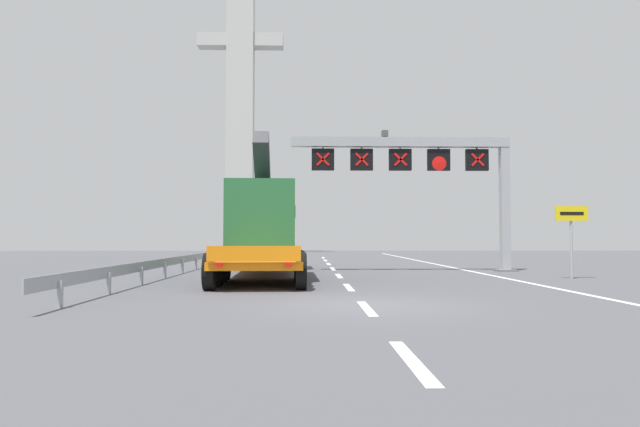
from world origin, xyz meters
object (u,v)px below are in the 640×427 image
exit_sign_yellow (571,225)px  bridge_pylon_distant (241,78)px  heavy_haul_truck_orange (266,228)px  overhead_lane_gantry (426,163)px

exit_sign_yellow → bridge_pylon_distant: size_ratio=0.08×
heavy_haul_truck_orange → exit_sign_yellow: (11.81, -2.98, 0.06)m
heavy_haul_truck_orange → bridge_pylon_distant: bridge_pylon_distant is taller
exit_sign_yellow → bridge_pylon_distant: bridge_pylon_distant is taller
overhead_lane_gantry → bridge_pylon_distant: (-12.55, 33.36, 13.46)m
exit_sign_yellow → heavy_haul_truck_orange: bearing=165.8°
overhead_lane_gantry → bridge_pylon_distant: bridge_pylon_distant is taller
heavy_haul_truck_orange → exit_sign_yellow: bearing=-14.2°
bridge_pylon_distant → heavy_haul_truck_orange: bearing=-81.6°
overhead_lane_gantry → bridge_pylon_distant: 38.10m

